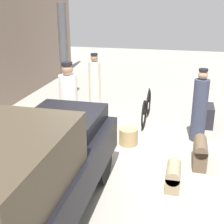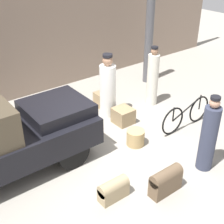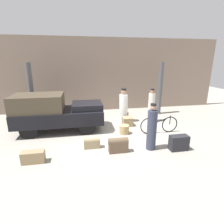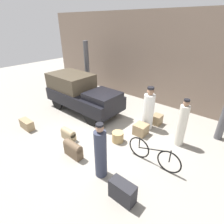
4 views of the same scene
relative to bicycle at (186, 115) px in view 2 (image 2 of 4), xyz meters
name	(u,v)px [view 2 (image 2 of 4)]	position (x,y,z in m)	size (l,w,h in m)	color
ground_plane	(110,153)	(-2.25, 0.28, -0.38)	(30.00, 30.00, 0.00)	gray
station_building_facade	(24,22)	(-2.25, 4.36, 1.87)	(16.00, 0.15, 4.50)	gray
canopy_pillar_right	(149,38)	(1.26, 2.82, 1.15)	(0.27, 0.27, 3.06)	#4C4C51
bicycle	(186,115)	(0.00, 0.00, 0.00)	(1.76, 0.04, 0.79)	black
wicker_basket	(136,138)	(-1.55, 0.21, -0.19)	(0.43, 0.43, 0.39)	tan
conductor_in_dark_uniform	(153,78)	(0.23, 1.52, 0.44)	(0.33, 0.33, 1.76)	silver
porter_carrying_trunk	(108,89)	(-1.21, 1.76, 0.43)	(0.44, 0.44, 1.78)	white
porter_standing_middle	(209,137)	(-0.93, -1.34, 0.41)	(0.34, 0.34, 1.72)	#33384C
trunk_barrel_dark	(114,189)	(-3.06, -0.88, -0.16)	(0.60, 0.25, 0.43)	#9E8966
suitcase_black_upright	(123,116)	(-1.15, 1.16, -0.17)	(0.48, 0.50, 0.43)	#937A56
suitcase_tan_flat	(166,181)	(-2.16, -1.36, -0.09)	(0.68, 0.26, 0.55)	brown
trunk_large_brown	(102,100)	(-1.03, 2.27, -0.17)	(0.38, 0.44, 0.43)	#937A56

